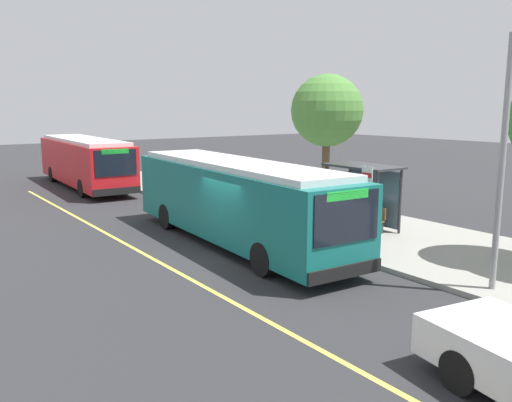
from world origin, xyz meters
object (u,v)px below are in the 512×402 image
transit_bus_second (85,161)px  route_sign_post (367,197)px  waiting_bench (366,218)px  transit_bus_main (235,199)px

transit_bus_second → route_sign_post: bearing=7.4°
waiting_bench → route_sign_post: 3.31m
transit_bus_second → route_sign_post: same height
transit_bus_main → route_sign_post: size_ratio=4.18×
transit_bus_main → waiting_bench: size_ratio=7.32×
transit_bus_second → waiting_bench: 18.74m
route_sign_post → transit_bus_main: bearing=-145.0°
transit_bus_main → waiting_bench: transit_bus_main is taller
waiting_bench → route_sign_post: bearing=-47.9°
transit_bus_main → waiting_bench: 5.22m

